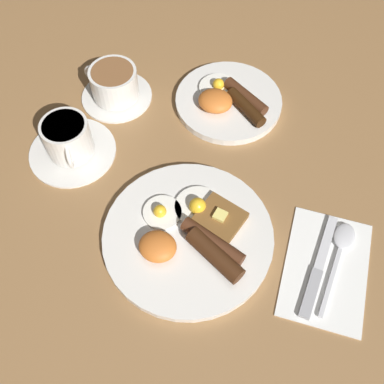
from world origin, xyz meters
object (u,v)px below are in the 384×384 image
at_px(breakfast_plate_near, 190,235).
at_px(spoon, 342,245).
at_px(teacup_near, 69,142).
at_px(teacup_far, 114,86).
at_px(breakfast_plate_far, 228,101).
at_px(knife, 318,271).

relative_size(breakfast_plate_near, spoon, 1.60).
bearing_deg(breakfast_plate_near, teacup_near, 159.88).
bearing_deg(breakfast_plate_near, spoon, 15.16).
relative_size(breakfast_plate_near, teacup_far, 1.98).
height_order(breakfast_plate_near, breakfast_plate_far, breakfast_plate_far).
relative_size(breakfast_plate_near, teacup_near, 1.74).
bearing_deg(knife, teacup_far, 66.15).
distance_m(breakfast_plate_far, spoon, 0.36).
xyz_separation_m(breakfast_plate_near, teacup_near, (-0.27, 0.10, 0.02)).
height_order(breakfast_plate_far, spoon, breakfast_plate_far).
relative_size(breakfast_plate_far, teacup_near, 1.31).
bearing_deg(breakfast_plate_far, breakfast_plate_near, -85.47).
xyz_separation_m(breakfast_plate_far, teacup_far, (-0.22, -0.05, 0.02)).
xyz_separation_m(breakfast_plate_near, teacup_far, (-0.25, 0.25, 0.02)).
bearing_deg(teacup_near, spoon, -3.65).
xyz_separation_m(breakfast_plate_far, teacup_near, (-0.24, -0.21, 0.02)).
bearing_deg(breakfast_plate_near, knife, 2.48).
bearing_deg(breakfast_plate_far, spoon, -42.34).
distance_m(teacup_near, spoon, 0.51).
height_order(teacup_near, teacup_far, teacup_near).
height_order(breakfast_plate_near, teacup_far, teacup_far).
relative_size(breakfast_plate_near, breakfast_plate_far, 1.33).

